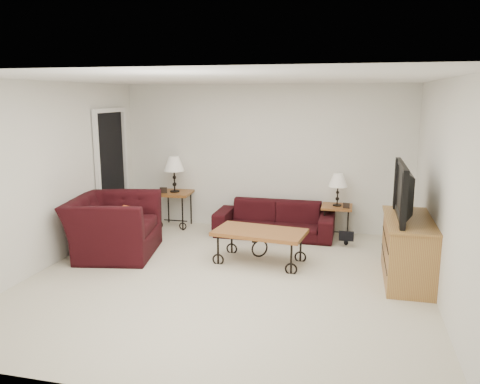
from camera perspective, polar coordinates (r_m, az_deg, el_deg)
name	(u,v)px	position (r m, az deg, el deg)	size (l,w,h in m)	color
ground	(227,279)	(6.20, -1.56, -10.37)	(5.00, 5.00, 0.00)	beige
wall_back	(265,158)	(8.26, 2.96, 4.13)	(5.00, 0.02, 2.50)	white
wall_front	(136,243)	(3.57, -12.33, -6.04)	(5.00, 0.02, 2.50)	white
wall_left	(48,175)	(6.93, -22.00, 1.88)	(0.02, 5.00, 2.50)	white
wall_right	(444,193)	(5.73, 23.27, -0.09)	(0.02, 5.00, 2.50)	white
ceiling	(226,79)	(5.75, -1.70, 13.41)	(5.00, 5.00, 0.00)	white
doorway	(112,173)	(8.33, -15.15, 2.20)	(0.08, 0.94, 2.04)	black
sofa	(274,219)	(7.93, 4.12, -3.30)	(1.96, 0.77, 0.57)	black
side_table_left	(175,209)	(8.57, -7.78, -2.05)	(0.58, 0.58, 0.63)	brown
side_table_right	(336,221)	(8.01, 11.49, -3.49)	(0.49, 0.49, 0.53)	brown
lamp_left	(174,174)	(8.45, -7.89, 2.10)	(0.36, 0.36, 0.63)	black
lamp_right	(338,190)	(7.89, 11.64, 0.27)	(0.30, 0.30, 0.53)	black
photo_frame_left	(163,190)	(8.41, -9.17, 0.21)	(0.13, 0.02, 0.10)	black
photo_frame_right	(346,206)	(7.79, 12.63, -1.60)	(0.11, 0.01, 0.09)	black
coffee_table	(260,247)	(6.69, 2.37, -6.57)	(1.25, 0.68, 0.47)	brown
armchair	(114,226)	(7.24, -14.89, -3.95)	(1.32, 1.15, 0.86)	black
throw_pillow	(121,221)	(7.10, -14.05, -3.44)	(0.39, 0.10, 0.39)	#C05518
tv_stand	(408,250)	(6.39, 19.53, -6.53)	(0.56, 1.34, 0.80)	olive
television	(411,191)	(6.21, 19.80, 0.06)	(1.20, 0.16, 0.69)	black
backpack	(347,231)	(7.63, 12.66, -4.64)	(0.35, 0.27, 0.45)	black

